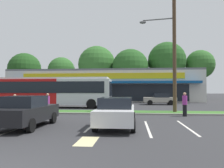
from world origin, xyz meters
name	(u,v)px	position (x,y,z in m)	size (l,w,h in m)	color
grass_median	(94,112)	(0.00, 14.00, 0.06)	(56.00, 2.20, 0.12)	#386B28
curb_lip	(92,114)	(0.00, 12.78, 0.06)	(56.00, 0.24, 0.12)	gray
parking_stripe_1	(24,127)	(-2.36, 6.49, 0.00)	(0.12, 4.80, 0.01)	silver
parking_stripe_2	(94,124)	(1.07, 7.66, 0.00)	(0.12, 4.80, 0.01)	silver
parking_stripe_3	(148,128)	(3.98, 6.76, 0.00)	(0.12, 4.80, 0.01)	silver
parking_stripe_4	(187,127)	(5.98, 7.17, 0.00)	(0.12, 4.80, 0.01)	silver
lot_arrow	(87,141)	(1.55, 3.59, 0.00)	(0.70, 1.60, 0.01)	beige
storefront_building	(106,86)	(-1.68, 35.92, 2.64)	(31.58, 13.20, 5.27)	beige
tree_far_left	(25,69)	(-21.48, 44.64, 6.62)	(7.39, 7.39, 10.32)	#473323
tree_left	(61,71)	(-13.34, 46.11, 6.32)	(6.28, 6.28, 9.47)	#473323
tree_mid_left	(97,65)	(-4.75, 44.27, 7.48)	(8.14, 8.14, 11.56)	#473323
tree_mid	(130,67)	(2.63, 42.16, 6.60)	(7.57, 7.57, 10.39)	#473323
tree_mid_right	(167,61)	(10.34, 43.90, 8.06)	(7.98, 7.98, 12.07)	#473323
tree_right	(200,64)	(17.39, 44.70, 7.33)	(6.07, 6.07, 10.38)	#473323
utility_pole	(173,43)	(6.51, 14.22, 5.80)	(3.12, 2.39, 10.90)	#4C3826
city_bus	(55,91)	(-5.20, 19.09, 1.77)	(12.16, 2.69, 3.25)	#B71414
car_0	(27,111)	(-2.16, 6.38, 0.81)	(1.91, 4.54, 1.61)	black
car_1	(160,99)	(6.68, 24.93, 0.74)	(4.14, 2.00, 1.45)	#9E998C
car_4	(116,112)	(2.39, 6.86, 0.78)	(1.93, 4.78, 1.52)	silver
car_5	(94,98)	(-1.98, 25.25, 0.78)	(4.61, 1.89, 1.50)	slate
pedestrian_near_bench	(15,104)	(-6.01, 12.21, 0.79)	(0.32, 0.32, 1.57)	black
pedestrian_by_pole	(47,104)	(-3.46, 12.48, 0.83)	(0.33, 0.33, 1.64)	#726651
pedestrian_mid	(185,104)	(6.96, 12.04, 0.87)	(0.35, 0.35, 1.73)	black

